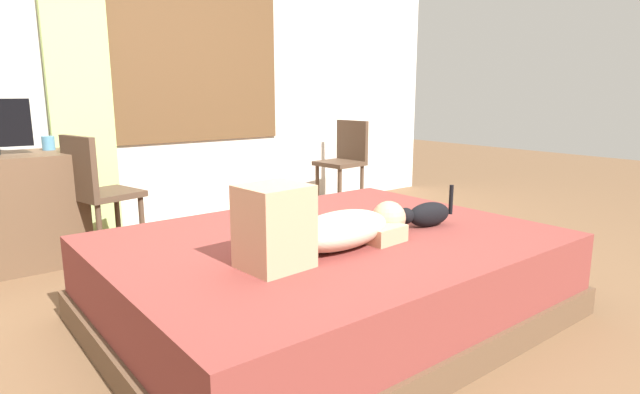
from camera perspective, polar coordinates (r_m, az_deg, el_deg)
The scene contains 10 objects.
ground_plane at distance 2.71m, azimuth -0.36°, elevation -13.13°, with size 16.00×16.00×0.00m, color brown.
back_wall_with_window at distance 4.48m, azimuth -19.01°, elevation 15.01°, with size 6.40×0.14×2.90m.
bed at distance 2.65m, azimuth 1.01°, elevation -8.77°, with size 2.18×1.68×0.43m.
person_lying at distance 2.28m, azimuth 0.57°, elevation -3.42°, with size 0.94×0.32×0.34m.
cat at distance 2.78m, azimuth 11.68°, elevation -1.88°, with size 0.36×0.15×0.21m.
desk at distance 3.90m, azimuth -31.41°, elevation -1.41°, with size 0.90×0.56×0.74m.
cup at distance 3.99m, azimuth -27.84°, elevation 5.30°, with size 0.08×0.08×0.10m, color teal.
chair_by_desk at distance 3.68m, azimuth -23.53°, elevation 0.84°, with size 0.46×0.46×0.86m.
chair_spare at distance 4.98m, azimuth 2.77°, elevation 4.37°, with size 0.41×0.41×0.86m.
curtain_left at distance 4.20m, azimuth -25.05°, elevation 10.93°, with size 0.44×0.06×2.32m, color #ADCC75.
Camera 1 is at (-1.52, -1.94, 1.13)m, focal length 28.93 mm.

